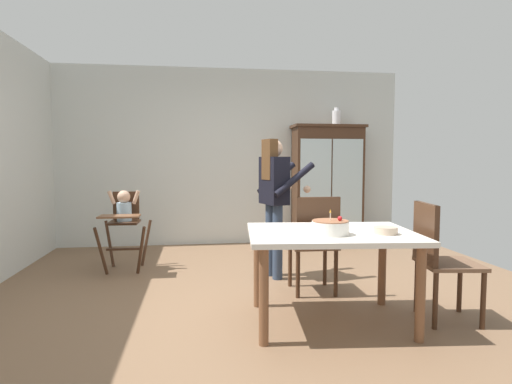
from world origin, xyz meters
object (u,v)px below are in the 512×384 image
at_px(high_chair_with_toddler, 124,215).
at_px(dining_chair_far_side, 315,238).
at_px(ceramic_vase, 336,117).
at_px(china_cabinet, 327,185).
at_px(serving_bowl, 386,230).
at_px(adult_person, 275,191).
at_px(dining_table, 331,244).
at_px(birthday_cake, 330,227).
at_px(dining_chair_right_end, 437,253).

xyz_separation_m(high_chair_with_toddler, dining_chair_far_side, (1.98, -1.20, -0.10)).
bearing_deg(ceramic_vase, china_cabinet, -178.41).
distance_m(serving_bowl, dining_chair_far_side, 0.95).
height_order(ceramic_vase, high_chair_with_toddler, ceramic_vase).
relative_size(adult_person, dining_table, 1.10).
bearing_deg(adult_person, ceramic_vase, -54.33).
height_order(adult_person, dining_chair_far_side, adult_person).
distance_m(birthday_cake, dining_chair_far_side, 0.87).
relative_size(ceramic_vase, adult_person, 0.18).
bearing_deg(adult_person, birthday_cake, 168.10).
height_order(ceramic_vase, birthday_cake, ceramic_vase).
bearing_deg(ceramic_vase, dining_chair_right_end, -93.95).
xyz_separation_m(birthday_cake, serving_bowl, (0.43, -0.04, -0.03)).
distance_m(adult_person, dining_chair_far_side, 0.82).
relative_size(china_cabinet, dining_chair_right_end, 1.91).
distance_m(ceramic_vase, dining_table, 3.53).
height_order(birthday_cake, dining_chair_far_side, dining_chair_far_side).
bearing_deg(high_chair_with_toddler, adult_person, -16.74).
xyz_separation_m(dining_chair_far_side, dining_chair_right_end, (0.79, -0.78, 0.00)).
relative_size(adult_person, dining_chair_far_side, 1.59).
xyz_separation_m(dining_table, serving_bowl, (0.38, -0.17, 0.13)).
bearing_deg(ceramic_vase, dining_chair_far_side, -112.94).
bearing_deg(birthday_cake, adult_person, 95.91).
bearing_deg(adult_person, dining_table, 170.78).
bearing_deg(dining_chair_far_side, china_cabinet, -109.02).
xyz_separation_m(adult_person, dining_chair_right_end, (1.07, -1.43, -0.41)).
bearing_deg(dining_table, dining_chair_far_side, 84.04).
bearing_deg(ceramic_vase, high_chair_with_toddler, -158.25).
xyz_separation_m(serving_bowl, dining_chair_far_side, (-0.30, 0.87, -0.21)).
relative_size(high_chair_with_toddler, dining_chair_right_end, 0.99).
height_order(high_chair_with_toddler, adult_person, adult_person).
bearing_deg(dining_table, birthday_cake, -110.71).
bearing_deg(adult_person, china_cabinet, -51.44).
distance_m(ceramic_vase, dining_chair_far_side, 2.95).
xyz_separation_m(china_cabinet, ceramic_vase, (0.13, 0.00, 1.03)).
relative_size(china_cabinet, dining_chair_far_side, 1.91).
height_order(birthday_cake, serving_bowl, birthday_cake).
bearing_deg(dining_table, china_cabinet, 72.87).
distance_m(china_cabinet, dining_chair_far_side, 2.57).
bearing_deg(dining_table, adult_person, 98.59).
height_order(ceramic_vase, dining_chair_far_side, ceramic_vase).
distance_m(high_chair_with_toddler, serving_bowl, 3.08).
bearing_deg(dining_chair_right_end, birthday_cake, 101.32).
relative_size(birthday_cake, dining_chair_right_end, 0.29).
height_order(dining_chair_far_side, dining_chair_right_end, same).
bearing_deg(dining_table, serving_bowl, -24.73).
height_order(high_chair_with_toddler, dining_table, high_chair_with_toddler).
distance_m(dining_table, dining_chair_far_side, 0.71).
xyz_separation_m(china_cabinet, dining_table, (-0.95, -3.09, -0.28)).
relative_size(serving_bowl, dining_chair_right_end, 0.19).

